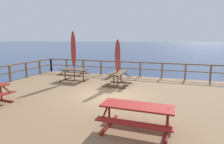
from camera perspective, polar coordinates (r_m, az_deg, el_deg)
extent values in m
plane|color=navy|center=(9.47, -1.48, -11.63)|extent=(600.00, 600.00, 0.00)
cube|color=#846647|center=(9.33, -1.49, -9.31)|extent=(13.95, 10.10, 0.81)
cube|color=brown|center=(13.62, 5.54, 3.04)|extent=(13.65, 0.09, 0.08)
cube|color=brown|center=(13.68, 5.50, 1.07)|extent=(13.65, 0.07, 0.06)
cube|color=brown|center=(16.59, -18.14, 1.99)|extent=(0.10, 0.10, 1.05)
cube|color=brown|center=(15.74, -13.69, 1.79)|extent=(0.10, 0.10, 1.05)
cube|color=brown|center=(14.99, -8.77, 1.57)|extent=(0.10, 0.10, 1.05)
cube|color=brown|center=(14.37, -3.38, 1.31)|extent=(0.10, 0.10, 1.05)
cube|color=brown|center=(13.88, 2.45, 1.02)|extent=(0.10, 0.10, 1.05)
cube|color=brown|center=(13.55, 8.63, 0.69)|extent=(0.10, 0.10, 1.05)
cube|color=brown|center=(13.38, 15.04, 0.35)|extent=(0.10, 0.10, 1.05)
cube|color=brown|center=(13.38, 21.53, 0.00)|extent=(0.10, 0.10, 1.05)
cube|color=brown|center=(13.55, 27.94, -0.35)|extent=(0.10, 0.10, 1.05)
cube|color=brown|center=(13.03, -31.02, -0.74)|extent=(0.07, 9.80, 0.06)
cube|color=brown|center=(13.50, -28.76, -0.45)|extent=(0.10, 0.10, 1.05)
cube|color=brown|center=(14.47, -24.72, 0.48)|extent=(0.10, 0.10, 1.05)
cube|color=brown|center=(15.50, -21.21, 1.29)|extent=(0.10, 0.10, 1.05)
cube|color=brown|center=(16.59, -18.14, 1.99)|extent=(0.10, 0.10, 1.05)
cube|color=maroon|center=(9.66, -30.62, -7.34)|extent=(1.40, 0.19, 0.06)
cylinder|color=maroon|center=(9.57, -30.80, -5.39)|extent=(0.07, 0.07, 0.74)
cylinder|color=maroon|center=(9.30, -29.89, -4.32)|extent=(0.63, 0.11, 0.37)
cube|color=brown|center=(10.92, 1.73, -0.26)|extent=(0.82, 1.69, 0.05)
cube|color=brown|center=(10.81, 4.53, -2.00)|extent=(0.34, 1.68, 0.04)
cube|color=brown|center=(11.16, -1.00, -1.60)|extent=(0.34, 1.68, 0.04)
cube|color=#432F1F|center=(10.47, 0.56, -4.68)|extent=(1.40, 0.13, 0.06)
cylinder|color=#432F1F|center=(10.39, 0.56, -2.86)|extent=(0.07, 0.07, 0.74)
cylinder|color=#432F1F|center=(10.25, 2.04, -1.78)|extent=(0.63, 0.08, 0.37)
cylinder|color=#432F1F|center=(10.44, -0.88, -1.56)|extent=(0.63, 0.08, 0.37)
cube|color=#432F1F|center=(11.67, 2.74, -3.16)|extent=(1.40, 0.13, 0.06)
cylinder|color=#432F1F|center=(11.60, 2.75, -1.52)|extent=(0.07, 0.07, 0.74)
cylinder|color=#432F1F|center=(11.47, 4.09, -0.54)|extent=(0.63, 0.08, 0.37)
cylinder|color=#432F1F|center=(11.64, 1.45, -0.37)|extent=(0.63, 0.08, 0.37)
cube|color=brown|center=(12.37, -11.59, 0.74)|extent=(1.75, 0.80, 0.05)
cube|color=brown|center=(11.95, -12.93, -1.08)|extent=(1.74, 0.32, 0.04)
cube|color=brown|center=(12.89, -10.26, -0.20)|extent=(1.74, 0.32, 0.04)
cube|color=#432F1F|center=(12.86, -14.11, -2.23)|extent=(0.11, 1.40, 0.06)
cylinder|color=#432F1F|center=(12.80, -14.17, -0.74)|extent=(0.07, 0.07, 0.74)
cylinder|color=#432F1F|center=(12.53, -14.92, 0.03)|extent=(0.07, 0.63, 0.37)
cylinder|color=#432F1F|center=(12.99, -13.53, 0.43)|extent=(0.07, 0.63, 0.37)
cube|color=#432F1F|center=(12.16, -8.70, -2.73)|extent=(0.11, 1.40, 0.06)
cylinder|color=#432F1F|center=(12.09, -8.74, -1.16)|extent=(0.07, 0.07, 0.74)
cylinder|color=#432F1F|center=(11.81, -9.41, -0.35)|extent=(0.07, 0.63, 0.37)
cylinder|color=#432F1F|center=(12.30, -8.15, 0.08)|extent=(0.07, 0.63, 0.37)
cube|color=maroon|center=(5.59, 7.69, -10.28)|extent=(2.12, 0.80, 0.05)
cube|color=maroon|center=(5.20, 6.30, -15.43)|extent=(2.11, 0.32, 0.04)
cube|color=maroon|center=(6.21, 8.70, -11.16)|extent=(2.11, 0.32, 0.04)
cube|color=maroon|center=(6.09, -0.86, -15.70)|extent=(0.10, 1.40, 0.06)
cylinder|color=maroon|center=(5.95, -0.87, -12.74)|extent=(0.07, 0.07, 0.74)
cylinder|color=maroon|center=(5.62, -1.88, -11.70)|extent=(0.07, 0.63, 0.37)
cylinder|color=maroon|center=(6.12, 0.05, -9.89)|extent=(0.07, 0.63, 0.37)
cube|color=maroon|center=(5.78, 16.44, -17.58)|extent=(0.10, 1.40, 0.06)
cylinder|color=maroon|center=(5.64, 16.61, -14.50)|extent=(0.07, 0.07, 0.74)
cylinder|color=maroon|center=(5.29, 16.56, -13.55)|extent=(0.07, 0.63, 0.37)
cylinder|color=maroon|center=(5.81, 16.87, -11.41)|extent=(0.07, 0.63, 0.37)
cylinder|color=#4C3828|center=(10.86, 1.71, 2.50)|extent=(0.06, 0.06, 2.53)
ellipsoid|color=#A33328|center=(10.81, 1.72, 4.86)|extent=(0.32, 0.32, 1.93)
cylinder|color=maroon|center=(10.83, 1.72, 4.10)|extent=(0.21, 0.21, 0.05)
cone|color=#4C3828|center=(10.77, 1.75, 9.57)|extent=(0.10, 0.10, 0.14)
cylinder|color=#4C3828|center=(12.18, -11.62, 4.25)|extent=(0.06, 0.06, 3.02)
ellipsoid|color=#A33328|center=(12.14, -11.71, 6.76)|extent=(0.32, 0.32, 2.29)
cylinder|color=maroon|center=(12.15, -11.68, 5.95)|extent=(0.21, 0.21, 0.05)
cone|color=#4C3828|center=(12.13, -11.89, 11.70)|extent=(0.10, 0.10, 0.14)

